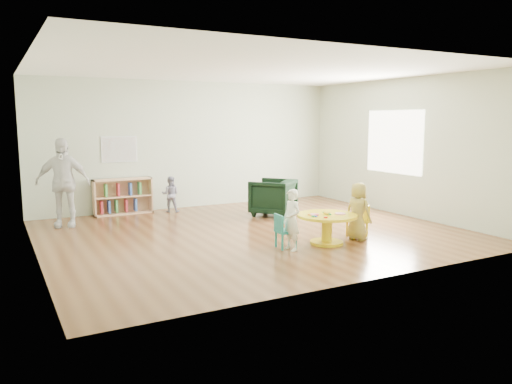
% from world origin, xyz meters
% --- Properties ---
extents(room, '(7.10, 7.00, 2.80)m').
position_xyz_m(room, '(0.01, 0.00, 1.89)').
color(room, brown).
rests_on(room, ground).
extents(activity_table, '(0.95, 0.95, 0.52)m').
position_xyz_m(activity_table, '(0.66, -1.25, 0.33)').
color(activity_table, gold).
rests_on(activity_table, ground).
extents(kid_chair_left, '(0.31, 0.31, 0.53)m').
position_xyz_m(kid_chair_left, '(-0.10, -1.17, 0.29)').
color(kid_chair_left, '#167B71').
rests_on(kid_chair_left, ground).
extents(kid_chair_right, '(0.35, 0.35, 0.56)m').
position_xyz_m(kid_chair_right, '(1.39, -1.15, 0.30)').
color(kid_chair_right, gold).
rests_on(kid_chair_right, ground).
extents(bookshelf, '(1.20, 0.30, 0.75)m').
position_xyz_m(bookshelf, '(-1.61, 2.86, 0.37)').
color(bookshelf, tan).
rests_on(bookshelf, ground).
extents(alphabet_poster, '(0.74, 0.01, 0.54)m').
position_xyz_m(alphabet_poster, '(-1.60, 2.98, 1.35)').
color(alphabet_poster, white).
rests_on(alphabet_poster, ground).
extents(armchair, '(1.15, 1.15, 0.75)m').
position_xyz_m(armchair, '(1.10, 1.23, 0.38)').
color(armchair, black).
rests_on(armchair, ground).
extents(child_left, '(0.26, 0.36, 0.93)m').
position_xyz_m(child_left, '(-0.05, -1.32, 0.47)').
color(child_left, white).
rests_on(child_left, ground).
extents(child_right, '(0.42, 0.53, 0.95)m').
position_xyz_m(child_right, '(1.26, -1.28, 0.48)').
color(child_right, yellow).
rests_on(child_right, ground).
extents(toddler, '(0.46, 0.43, 0.77)m').
position_xyz_m(toddler, '(-0.65, 2.57, 0.38)').
color(toddler, '#1C1C46').
rests_on(toddler, ground).
extents(adult_caretaker, '(1.04, 0.68, 1.64)m').
position_xyz_m(adult_caretaker, '(-2.85, 2.10, 0.82)').
color(adult_caretaker, silver).
rests_on(adult_caretaker, ground).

